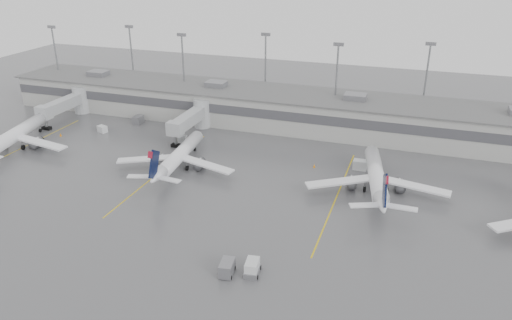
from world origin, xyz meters
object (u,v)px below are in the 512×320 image
(jet_mid_left, at_px, (178,156))
(baggage_tug, at_px, (252,269))
(jet_far_left, at_px, (14,135))
(jet_mid_right, at_px, (377,177))

(jet_mid_left, xyz_separation_m, baggage_tug, (25.36, -27.98, -1.95))
(jet_far_left, distance_m, jet_mid_right, 77.45)
(jet_far_left, height_order, baggage_tug, jet_far_left)
(jet_mid_left, bearing_deg, jet_mid_right, -1.75)
(jet_far_left, xyz_separation_m, jet_mid_right, (77.31, 4.62, -0.12))
(baggage_tug, bearing_deg, jet_far_left, 150.17)
(jet_far_left, xyz_separation_m, baggage_tug, (64.27, -25.97, -2.22))
(jet_far_left, distance_m, jet_mid_left, 38.96)
(jet_mid_left, height_order, jet_mid_right, jet_mid_right)
(jet_mid_left, relative_size, jet_mid_right, 0.96)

